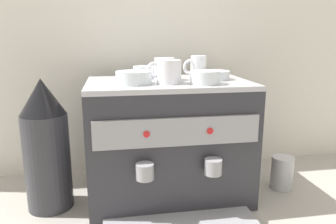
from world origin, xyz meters
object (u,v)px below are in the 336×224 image
ceramic_bowl_1 (214,75)px  ceramic_bowl_3 (134,78)px  ceramic_cup_1 (163,69)px  espresso_machine (168,140)px  milk_pitcher (282,172)px  ceramic_cup_0 (169,72)px  ceramic_bowl_2 (145,72)px  ceramic_bowl_0 (205,78)px  coffee_grinder (46,146)px  ceramic_cup_2 (197,66)px

ceramic_bowl_1 → ceramic_bowl_3: bearing=-167.5°
ceramic_cup_1 → espresso_machine: bearing=-54.0°
espresso_machine → milk_pitcher: (0.45, -0.03, -0.15)m
milk_pitcher → ceramic_bowl_3: bearing=-177.1°
ceramic_cup_0 → ceramic_bowl_1: 0.19m
ceramic_bowl_1 → milk_pitcher: bearing=-7.6°
ceramic_cup_1 → ceramic_bowl_2: (-0.06, 0.07, -0.02)m
ceramic_bowl_0 → coffee_grinder: 0.59m
ceramic_cup_2 → ceramic_cup_0: bearing=-131.2°
ceramic_cup_1 → coffee_grinder: size_ratio=0.23×
ceramic_cup_1 → coffee_grinder: ceramic_cup_1 is taller
espresso_machine → milk_pitcher: size_ratio=4.42×
ceramic_cup_2 → ceramic_bowl_0: size_ratio=1.01×
ceramic_cup_2 → ceramic_bowl_3: ceramic_cup_2 is taller
ceramic_cup_0 → ceramic_bowl_1: bearing=21.6°
ceramic_cup_1 → ceramic_bowl_1: 0.19m
ceramic_cup_0 → ceramic_bowl_2: size_ratio=1.35×
ceramic_bowl_0 → ceramic_bowl_1: bearing=58.6°
ceramic_cup_1 → ceramic_bowl_1: ceramic_cup_1 is taller
ceramic_cup_1 → ceramic_cup_2: size_ratio=1.08×
espresso_machine → ceramic_cup_0: size_ratio=4.64×
espresso_machine → ceramic_cup_1: size_ratio=5.34×
ceramic_cup_0 → milk_pitcher: size_ratio=0.95×
ceramic_cup_0 → ceramic_cup_1: size_ratio=1.15×
ceramic_bowl_2 → coffee_grinder: ceramic_bowl_2 is taller
ceramic_cup_1 → ceramic_bowl_1: (0.19, -0.01, -0.02)m
espresso_machine → ceramic_bowl_1: 0.29m
ceramic_cup_0 → ceramic_cup_2: 0.21m
milk_pitcher → ceramic_bowl_1: bearing=172.4°
ceramic_cup_0 → ceramic_bowl_2: ceramic_cup_0 is taller
ceramic_bowl_2 → coffee_grinder: (-0.35, -0.11, -0.23)m
ceramic_cup_1 → ceramic_bowl_1: bearing=-2.8°
ceramic_cup_1 → milk_pitcher: (0.47, -0.05, -0.41)m
espresso_machine → ceramic_cup_1: (-0.01, 0.02, 0.26)m
espresso_machine → ceramic_bowl_1: ceramic_bowl_1 is taller
ceramic_cup_2 → ceramic_bowl_0: 0.20m
espresso_machine → ceramic_bowl_2: bearing=127.6°
ceramic_bowl_3 → milk_pitcher: size_ratio=0.92×
ceramic_cup_0 → milk_pitcher: (0.46, 0.03, -0.41)m
ceramic_cup_1 → ceramic_cup_2: ceramic_cup_2 is taller
ceramic_cup_1 → ceramic_bowl_3: ceramic_cup_1 is taller
ceramic_cup_2 → coffee_grinder: size_ratio=0.22×
ceramic_bowl_1 → milk_pitcher: size_ratio=0.86×
coffee_grinder → espresso_machine: bearing=2.8°
ceramic_cup_2 → milk_pitcher: bearing=-21.4°
espresso_machine → ceramic_bowl_0: bearing=-42.3°
ceramic_bowl_2 → coffee_grinder: bearing=-162.1°
coffee_grinder → ceramic_bowl_0: bearing=-8.1°
ceramic_cup_1 → milk_pitcher: size_ratio=0.83×
ceramic_bowl_3 → ceramic_bowl_2: bearing=70.2°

